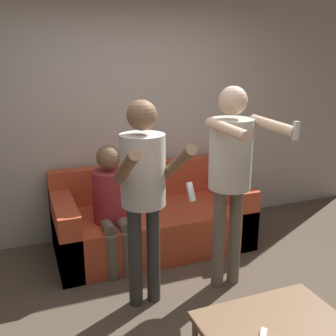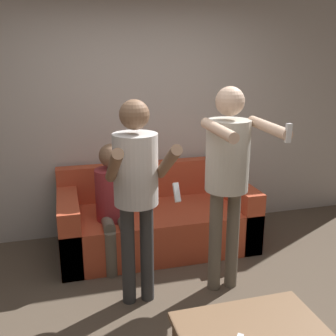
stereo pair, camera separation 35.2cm
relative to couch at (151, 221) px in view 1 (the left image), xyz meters
name	(u,v)px [view 1 (the left image)]	position (x,y,z in m)	size (l,w,h in m)	color
ground_plane	(196,332)	(-0.14, -1.43, -0.28)	(14.00, 14.00, 0.00)	brown
wall_back	(123,115)	(-0.14, 0.50, 1.07)	(6.40, 0.06, 2.70)	beige
couch	(151,221)	(0.00, 0.00, 0.00)	(1.99, 0.95, 0.83)	#C64C2D
person_standing_left	(144,182)	(-0.38, -0.95, 0.77)	(0.46, 0.67, 1.67)	#383838
person_standing_right	(231,164)	(0.38, -0.95, 0.83)	(0.47, 0.72, 1.75)	#6B6051
person_seated	(111,201)	(-0.47, -0.23, 0.37)	(0.33, 0.54, 1.18)	#6B6051
coffee_table	(270,325)	(0.13, -1.92, 0.06)	(0.90, 0.53, 0.38)	#846042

